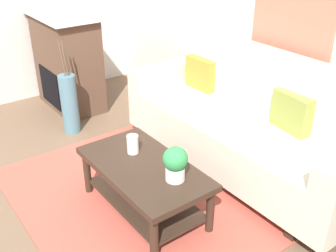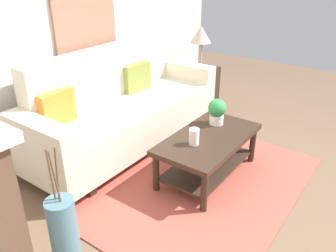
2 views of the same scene
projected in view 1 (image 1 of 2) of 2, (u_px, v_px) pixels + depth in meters
The scene contains 15 objects.
ground_plane at pixel (74, 225), 3.11m from camera, with size 9.22×9.22×0.00m, color brown.
wall_back at pixel (281, 11), 3.63m from camera, with size 5.22×0.10×2.70m, color silver.
area_rug at pixel (130, 200), 3.37m from camera, with size 2.27×1.63×0.01m, color #B24C3D.
couch at pixel (245, 126), 3.64m from camera, with size 2.40×0.84×1.08m.
throw_pillow_orange at pixel (201, 74), 4.13m from camera, with size 0.36×0.12×0.32m, color orange.
throw_pillow_olive at pixel (292, 112), 3.32m from camera, with size 0.36×0.12×0.32m, color olive.
coffee_table at pixel (144, 178), 3.13m from camera, with size 1.10×0.60×0.43m.
tabletop_vase at pixel (133, 144), 3.20m from camera, with size 0.09×0.09×0.15m, color white.
potted_plant_tabletop at pixel (175, 163), 2.84m from camera, with size 0.18×0.18×0.26m.
fireplace at pixel (67, 60), 4.80m from camera, with size 1.02×0.58×1.16m.
floor_vase at pixel (70, 104), 4.32m from camera, with size 0.18×0.18×0.65m, color slate.
floor_vase_branch_a at pixel (65, 59), 4.07m from camera, with size 0.01×0.01×0.36m, color brown.
floor_vase_branch_b at pixel (65, 58), 4.10m from camera, with size 0.01×0.01×0.36m, color brown.
floor_vase_branch_c at pixel (62, 59), 4.08m from camera, with size 0.01×0.01×0.36m, color brown.
framed_painting at pixel (293, 9), 3.43m from camera, with size 0.84×0.03×0.74m, color #B77056.
Camera 1 is at (2.36, -0.86, 2.12)m, focal length 43.35 mm.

